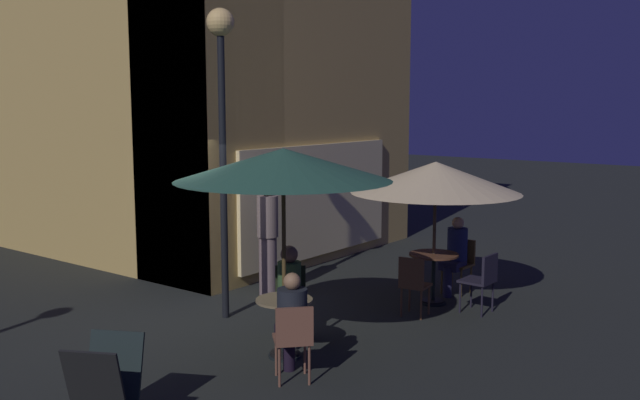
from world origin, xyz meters
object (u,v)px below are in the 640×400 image
Objects in this scene: cafe_table_1 at (284,316)px; patron_seated_2 at (289,286)px; patio_umbrella_1 at (283,165)px; cafe_chair_0 at (459,260)px; patron_seated_0 at (456,251)px; cafe_chair_4 at (290,294)px; patio_umbrella_0 at (436,178)px; patron_standing_3 at (268,240)px; cafe_chair_2 at (483,277)px; cafe_table_0 at (434,267)px; patron_seated_1 at (292,319)px; cafe_chair_3 at (293,335)px; menu_sandwich_board at (105,385)px; street_lamp_near_corner at (222,88)px; cafe_chair_1 at (413,281)px.

patron_seated_2 is (0.56, 0.39, 0.18)m from cafe_table_1.
patio_umbrella_1 is 2.98× the size of cafe_chair_0.
cafe_chair_4 is at bearing -13.37° from patron_seated_0.
patron_seated_0 is at bearing -1.35° from patio_umbrella_0.
patio_umbrella_1 is 2.10× the size of patron_seated_2.
patron_seated_0 is 0.69× the size of patron_standing_3.
cafe_chair_0 is 0.97× the size of cafe_chair_2.
cafe_table_0 reaches higher than cafe_table_1.
patron_seated_0 is 1.02× the size of patron_seated_1.
patron_seated_1 is at bearing -0.00° from cafe_chair_3.
cafe_table_1 is 0.81× the size of cafe_chair_3.
cafe_chair_2 reaches higher than cafe_table_0.
cafe_chair_2 reaches higher than cafe_table_1.
menu_sandwich_board is 0.94× the size of cafe_chair_4.
cafe_table_0 is 0.85m from cafe_chair_0.
patron_seated_2 reaches higher than cafe_table_0.
cafe_chair_4 is (0.68, 0.48, -1.79)m from patio_umbrella_1.
cafe_chair_3 is at bearing -132.99° from cafe_table_1.
street_lamp_near_corner is at bearing 14.99° from patron_seated_1.
cafe_table_1 is 3.33m from cafe_chair_2.
patron_seated_1 is at bearing 52.78° from patron_standing_3.
patio_umbrella_1 is at bearing 173.91° from patio_umbrella_0.
cafe_chair_4 is at bearing 35.04° from cafe_table_1.
street_lamp_near_corner reaches higher than cafe_chair_4.
cafe_table_0 is 3.62m from patron_seated_1.
cafe_chair_3 is at bearing 6.55° from patron_seated_2.
cafe_table_1 is 0.58× the size of patron_seated_0.
patio_umbrella_1 is at bearing -3.88° from patron_seated_0.
patron_standing_3 reaches higher than cafe_table_1.
patron_standing_3 is at bearing -4.64° from menu_sandwich_board.
cafe_chair_4 is at bearing -180.00° from patron_seated_2.
patron_seated_0 is (4.41, 0.25, 0.16)m from cafe_chair_3.
patio_umbrella_1 is 1.97m from cafe_chair_4.
cafe_chair_3 is at bearing -132.99° from patio_umbrella_1.
cafe_chair_4 reaches higher than cafe_table_0.
cafe_chair_3 is 0.49× the size of patron_standing_3.
patio_umbrella_0 is 3.83m from patron_seated_1.
patio_umbrella_0 is at bearing -0.00° from cafe_chair_1.
cafe_chair_1 is (2.35, -0.44, 0.02)m from cafe_table_1.
menu_sandwich_board is 2.50m from cafe_table_1.
patron_standing_3 is at bearing -46.66° from cafe_chair_0.
cafe_chair_2 is 2.93m from cafe_chair_4.
cafe_table_0 is 2.63m from patron_standing_3.
menu_sandwich_board is 3.14m from patio_umbrella_1.
cafe_chair_3 is 1.52m from patron_seated_2.
patron_seated_1 reaches higher than cafe_chair_2.
cafe_table_1 is at bearing 104.04° from patio_umbrella_1.
cafe_chair_3 is at bearing 175.86° from cafe_chair_1.
cafe_chair_3 is (-1.27, -2.32, -2.72)m from street_lamp_near_corner.
patron_seated_2 is at bearing -5.42° from cafe_chair_3.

